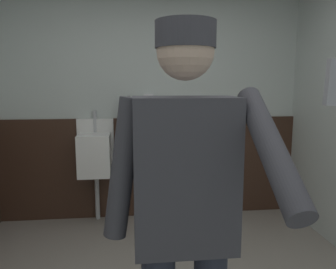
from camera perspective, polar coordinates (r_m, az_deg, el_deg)
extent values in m
cube|color=silver|center=(3.78, -3.34, 7.49)|extent=(4.01, 0.12, 2.89)
cube|color=#382319|center=(3.82, -3.16, -5.71)|extent=(3.41, 0.03, 1.15)
cube|color=white|center=(3.77, -12.39, -2.22)|extent=(0.40, 0.05, 0.65)
cube|color=white|center=(3.61, -12.64, -3.52)|extent=(0.34, 0.30, 0.45)
cylinder|color=#B7BABF|center=(3.71, -12.56, 2.22)|extent=(0.04, 0.04, 0.24)
cylinder|color=#B7BABF|center=(3.87, -12.18, -10.34)|extent=(0.05, 0.05, 0.55)
cube|color=white|center=(3.76, -0.96, -2.02)|extent=(0.40, 0.05, 0.65)
cube|color=white|center=(3.61, -0.70, -3.32)|extent=(0.34, 0.30, 0.45)
cylinder|color=#B7BABF|center=(3.71, -0.96, 2.42)|extent=(0.04, 0.04, 0.24)
cylinder|color=#B7BABF|center=(3.87, -0.88, -10.16)|extent=(0.05, 0.05, 0.55)
cube|color=#4C4C51|center=(3.53, -6.73, -0.76)|extent=(0.04, 0.40, 0.90)
cube|color=#3F3F47|center=(1.31, 3.06, -6.82)|extent=(0.40, 0.24, 0.61)
cylinder|color=#3F3F47|center=(1.29, -7.83, -5.84)|extent=(0.17, 0.09, 0.56)
cylinder|color=#3F3F47|center=(1.14, 17.35, -2.10)|extent=(0.09, 0.50, 0.39)
sphere|color=beige|center=(1.27, 3.24, 14.22)|extent=(0.22, 0.22, 0.22)
cylinder|color=#3F3F47|center=(1.28, 3.27, 16.91)|extent=(0.23, 0.23, 0.10)
cube|color=silver|center=(3.68, -3.38, 5.63)|extent=(0.10, 0.07, 0.18)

